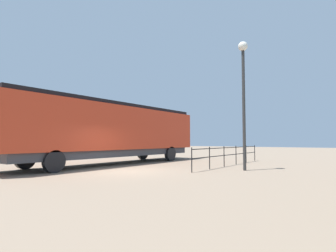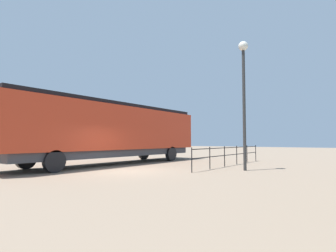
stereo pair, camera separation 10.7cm
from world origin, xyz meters
TOP-DOWN VIEW (x-y plane):
  - ground_plane at (0.00, 0.00)m, footprint 120.00×120.00m
  - locomotive at (-3.83, 2.72)m, footprint 3.14×15.18m
  - lamp_post at (4.71, 3.85)m, footprint 0.50×0.50m
  - platform_fence at (2.95, 6.14)m, footprint 0.05×9.49m

SIDE VIEW (x-z plane):
  - ground_plane at x=0.00m, z-range 0.00..0.00m
  - platform_fence at x=2.95m, z-range 0.18..1.40m
  - locomotive at x=-3.83m, z-range 0.26..4.26m
  - lamp_post at x=4.71m, z-range 1.28..8.14m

